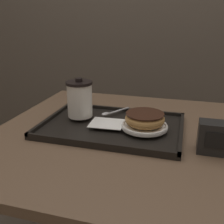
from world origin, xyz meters
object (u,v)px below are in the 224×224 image
spoon (109,113)px  napkin_dispenser (215,138)px  coffee_cup_front (80,99)px  donut_chocolate_glazed (145,118)px

spoon → napkin_dispenser: (0.38, -0.17, 0.02)m
coffee_cup_front → spoon: coffee_cup_front is taller
coffee_cup_front → napkin_dispenser: (0.48, -0.12, -0.04)m
donut_chocolate_glazed → spoon: donut_chocolate_glazed is taller
donut_chocolate_glazed → spoon: size_ratio=1.04×
spoon → napkin_dispenser: size_ratio=1.33×
donut_chocolate_glazed → spoon: bearing=148.0°
coffee_cup_front → napkin_dispenser: bearing=-14.2°
coffee_cup_front → donut_chocolate_glazed: 0.26m
coffee_cup_front → spoon: size_ratio=1.13×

